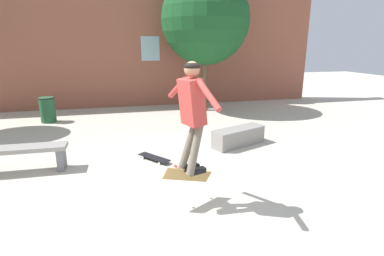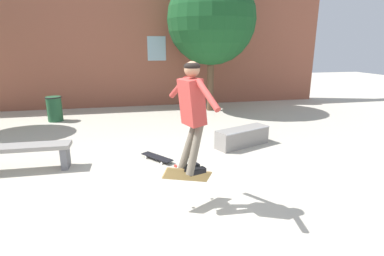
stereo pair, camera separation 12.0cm
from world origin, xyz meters
name	(u,v)px [view 1 (the left image)]	position (x,y,z in m)	size (l,w,h in m)	color
ground_plane	(156,222)	(0.00, 0.00, 0.00)	(40.00, 40.00, 0.00)	beige
building_backdrop	(126,42)	(0.02, 8.39, 2.45)	(16.07, 0.52, 5.65)	#93513D
tree_right	(205,20)	(2.67, 6.84, 3.15)	(3.06, 3.06, 4.69)	brown
park_bench	(16,154)	(-2.30, 2.26, 0.37)	(1.78, 0.43, 0.51)	gray
skate_ledge	(239,137)	(2.34, 2.75, 0.22)	(1.43, 0.91, 0.43)	gray
trash_bin	(48,109)	(-2.54, 6.28, 0.41)	(0.49, 0.49, 0.78)	#235633
skater	(192,108)	(0.58, 0.27, 1.50)	(0.47, 1.22, 1.56)	#B23833
skateboard_flipping	(188,175)	(0.53, 0.35, 0.48)	(0.80, 0.34, 0.43)	#AD894C
skateboard_resting	(154,157)	(0.26, 2.24, 0.07)	(0.62, 0.74, 0.08)	black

